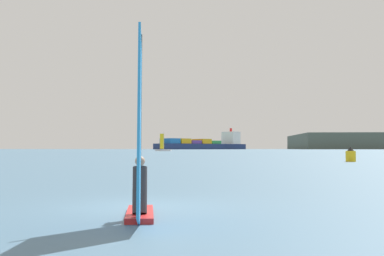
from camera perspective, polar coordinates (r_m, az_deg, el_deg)
The scene contains 5 objects.
ground_plane at distance 12.25m, azimuth -6.34°, elevation -9.78°, with size 4000.00×4000.00×0.00m, color #476B84.
windsurfer at distance 9.80m, azimuth -6.56°, elevation -4.39°, with size 1.42×3.47×4.27m.
cargo_ship at distance 732.71m, azimuth 1.48°, elevation -2.02°, with size 126.44×156.65×35.64m.
channel_buoy at distance 55.78m, azimuth 19.23°, elevation -3.22°, with size 1.14×1.14×1.75m.
small_sailboat at distance 262.64m, azimuth -3.62°, elevation -2.70°, with size 9.32×2.87×11.34m.
Camera 1 is at (3.99, -11.48, 1.54)m, focal length 42.65 mm.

